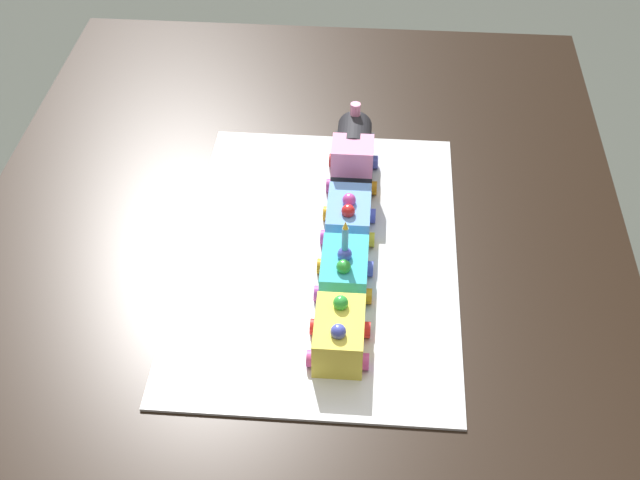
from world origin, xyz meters
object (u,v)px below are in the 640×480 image
Objects in this scene: birthday_candle at (345,236)px; cake_car_flatbed_sky_blue at (349,218)px; dining_table at (296,305)px; cake_locomotive at (353,156)px; cake_car_hopper_lemon at (339,335)px; cake_car_tanker_turquoise at (344,272)px.

cake_car_flatbed_sky_blue is at bearing 180.00° from birthday_candle.
birthday_candle is (0.07, 0.08, 0.21)m from dining_table.
cake_locomotive is 0.25m from birthday_candle.
cake_car_hopper_lemon is at bearing 0.00° from cake_car_flatbed_sky_blue.
dining_table is 14.00× the size of cake_car_flatbed_sky_blue.
cake_car_hopper_lemon is (0.18, 0.08, 0.14)m from dining_table.
cake_car_tanker_turquoise and cake_car_hopper_lemon have the same top height.
birthday_candle reaches higher than cake_car_flatbed_sky_blue.
dining_table is 0.25m from cake_locomotive.
cake_car_flatbed_sky_blue and cake_car_tanker_turquoise have the same top height.
cake_locomotive reaches higher than cake_car_hopper_lemon.
dining_table is 0.17m from cake_car_tanker_turquoise.
dining_table is at bearing -130.70° from birthday_candle.
birthday_candle is at bearing -180.00° from cake_car_tanker_turquoise.
birthday_candle reaches higher than dining_table.
birthday_candle is (-0.00, -0.00, 0.07)m from cake_car_tanker_turquoise.
cake_car_tanker_turquoise is at bearing 48.98° from dining_table.
birthday_candle is at bearing 0.00° from cake_locomotive.
cake_car_flatbed_sky_blue is at bearing 0.00° from cake_locomotive.
dining_table is 0.24m from cake_car_hopper_lemon.
cake_car_tanker_turquoise is at bearing 0.00° from cake_car_flatbed_sky_blue.
cake_car_flatbed_sky_blue is at bearing 123.43° from dining_table.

